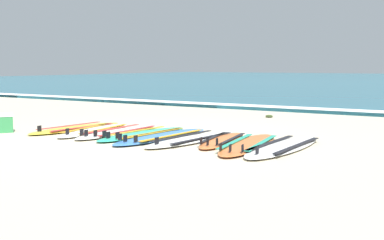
# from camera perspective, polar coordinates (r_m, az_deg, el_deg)

# --- Properties ---
(ground_plane) EXTENTS (80.00, 80.00, 0.00)m
(ground_plane) POSITION_cam_1_polar(r_m,az_deg,el_deg) (9.10, -5.18, -2.04)
(ground_plane) COLOR #C1B599
(wave_foam_strip) EXTENTS (80.00, 0.72, 0.11)m
(wave_foam_strip) POSITION_cam_1_polar(r_m,az_deg,el_deg) (14.65, 9.83, 1.33)
(wave_foam_strip) COLOR white
(wave_foam_strip) RESTS_ON ground
(surfboard_0) EXTENTS (0.78, 2.37, 0.18)m
(surfboard_0) POSITION_cam_1_polar(r_m,az_deg,el_deg) (10.38, -13.32, -0.93)
(surfboard_0) COLOR yellow
(surfboard_0) RESTS_ON ground
(surfboard_1) EXTENTS (0.89, 2.35, 0.18)m
(surfboard_1) POSITION_cam_1_polar(r_m,az_deg,el_deg) (9.98, -11.20, -1.17)
(surfboard_1) COLOR silver
(surfboard_1) RESTS_ON ground
(surfboard_2) EXTENTS (0.62, 2.41, 0.18)m
(surfboard_2) POSITION_cam_1_polar(r_m,az_deg,el_deg) (9.67, -8.42, -1.36)
(surfboard_2) COLOR silver
(surfboard_2) RESTS_ON ground
(surfboard_3) EXTENTS (0.78, 2.41, 0.18)m
(surfboard_3) POSITION_cam_1_polar(r_m,az_deg,el_deg) (9.32, -5.66, -1.62)
(surfboard_3) COLOR #2DB793
(surfboard_3) RESTS_ON ground
(surfboard_4) EXTENTS (0.79, 2.60, 0.18)m
(surfboard_4) POSITION_cam_1_polar(r_m,az_deg,el_deg) (8.97, -3.46, -1.91)
(surfboard_4) COLOR #3875CC
(surfboard_4) RESTS_ON ground
(surfboard_5) EXTENTS (0.84, 2.48, 0.18)m
(surfboard_5) POSITION_cam_1_polar(r_m,az_deg,el_deg) (8.63, 0.03, -2.23)
(surfboard_5) COLOR silver
(surfboard_5) RESTS_ON ground
(surfboard_6) EXTENTS (0.83, 2.02, 0.18)m
(surfboard_6) POSITION_cam_1_polar(r_m,az_deg,el_deg) (8.51, 3.57, -2.37)
(surfboard_6) COLOR orange
(surfboard_6) RESTS_ON ground
(surfboard_7) EXTENTS (0.99, 2.54, 0.18)m
(surfboard_7) POSITION_cam_1_polar(r_m,az_deg,el_deg) (8.12, 6.61, -2.82)
(surfboard_7) COLOR orange
(surfboard_7) RESTS_ON ground
(surfboard_8) EXTENTS (0.69, 2.60, 0.18)m
(surfboard_8) POSITION_cam_1_polar(r_m,az_deg,el_deg) (8.00, 10.64, -3.04)
(surfboard_8) COLOR white
(surfboard_8) RESTS_ON ground
(cooler_box) EXTENTS (0.52, 0.55, 0.38)m
(cooler_box) POSITION_cam_1_polar(r_m,az_deg,el_deg) (10.44, -21.39, -0.30)
(cooler_box) COLOR #338C4C
(cooler_box) RESTS_ON ground
(seaweed_clump_near_shoreline) EXTENTS (0.20, 0.16, 0.07)m
(seaweed_clump_near_shoreline) POSITION_cam_1_polar(r_m,az_deg,el_deg) (12.63, 8.99, 0.44)
(seaweed_clump_near_shoreline) COLOR #384723
(seaweed_clump_near_shoreline) RESTS_ON ground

